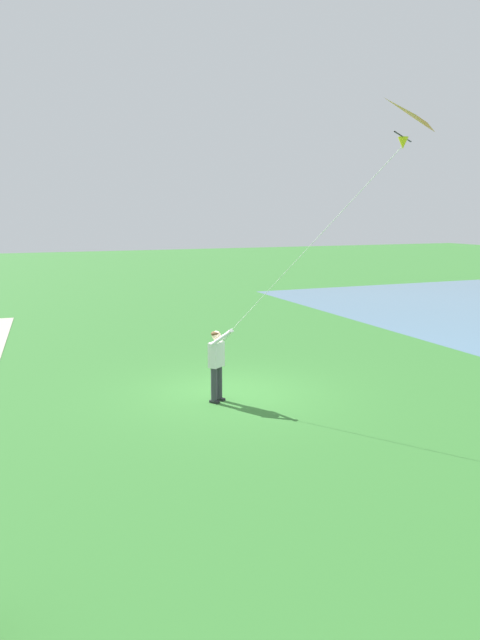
{
  "coord_description": "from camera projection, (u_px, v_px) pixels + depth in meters",
  "views": [
    {
      "loc": [
        5.39,
        13.55,
        4.45
      ],
      "look_at": [
        0.3,
        1.26,
        2.09
      ],
      "focal_mm": 33.72,
      "sensor_mm": 36.0,
      "label": 1
    }
  ],
  "objects": [
    {
      "name": "person_kite_flyer",
      "position": [
        217.0,
        359.0,
        14.24
      ],
      "size": [
        0.56,
        0.61,
        1.83
      ],
      "color": "#232328",
      "rests_on": "ground"
    },
    {
      "name": "ground_plane",
      "position": [
        232.0,
        393.0,
        15.14
      ],
      "size": [
        120.0,
        120.0,
        0.0
      ],
      "primitive_type": "plane",
      "color": "#33702D"
    },
    {
      "name": "flying_kite",
      "position": [
        384.0,
        127.0,
        11.38
      ],
      "size": [
        2.96,
        3.72,
        4.68
      ],
      "color": "orange"
    }
  ]
}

